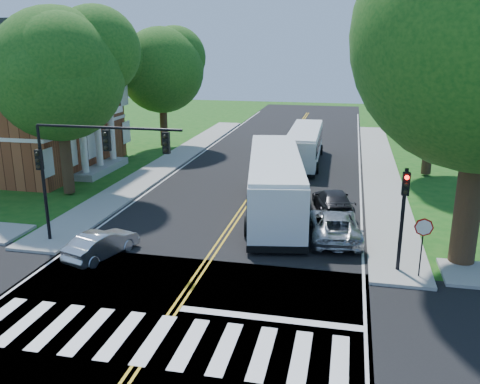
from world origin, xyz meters
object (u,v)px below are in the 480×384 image
(signal_nw, at_px, (86,157))
(suv, at_px, (334,225))
(bus_lead, at_px, (275,182))
(signal_ne, at_px, (404,207))
(dark_sedan, at_px, (333,201))
(hatchback, at_px, (102,244))
(bus_follow, at_px, (305,145))

(signal_nw, distance_m, suv, 12.32)
(signal_nw, xyz_separation_m, bus_lead, (7.74, 6.92, -2.59))
(signal_ne, relative_size, dark_sedan, 0.94)
(bus_lead, xyz_separation_m, hatchback, (-6.70, -8.00, -1.17))
(suv, bearing_deg, hatchback, 16.89)
(signal_nw, bearing_deg, hatchback, -46.13)
(bus_follow, height_order, dark_sedan, bus_follow)
(signal_ne, relative_size, hatchback, 1.19)
(bus_follow, xyz_separation_m, dark_sedan, (2.78, -12.19, -0.80))
(signal_nw, bearing_deg, signal_ne, 0.05)
(suv, bearing_deg, bus_follow, -86.47)
(signal_ne, distance_m, bus_lead, 9.43)
(signal_nw, bearing_deg, bus_lead, 41.80)
(bus_follow, height_order, hatchback, bus_follow)
(bus_follow, distance_m, hatchback, 21.97)
(signal_nw, distance_m, bus_follow, 21.51)
(suv, bearing_deg, dark_sedan, -93.76)
(bus_follow, xyz_separation_m, hatchback, (-7.21, -20.74, -0.87))
(hatchback, distance_m, suv, 11.17)
(bus_follow, relative_size, dark_sedan, 2.32)
(hatchback, bearing_deg, bus_follow, -91.36)
(suv, distance_m, dark_sedan, 4.04)
(suv, xyz_separation_m, dark_sedan, (-0.23, 4.03, -0.03))
(signal_nw, relative_size, signal_ne, 1.62)
(signal_ne, distance_m, bus_follow, 20.54)
(signal_nw, height_order, bus_follow, signal_nw)
(signal_ne, height_order, bus_lead, signal_ne)
(bus_follow, bearing_deg, bus_lead, 86.71)
(signal_ne, xyz_separation_m, suv, (-2.80, 3.43, -2.24))
(signal_ne, height_order, hatchback, signal_ne)
(signal_nw, bearing_deg, dark_sedan, 34.11)
(signal_ne, bearing_deg, signal_nw, -179.95)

